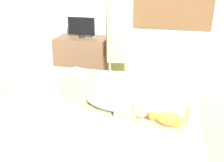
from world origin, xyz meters
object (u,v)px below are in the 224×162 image
object	(u,v)px
person_lying	(101,97)
desk	(83,58)
bed	(100,119)
chair_by_desk	(115,55)
cat	(167,119)
cup	(94,35)
tv_monitor	(81,27)

from	to	relation	value
person_lying	desk	xyz separation A→B (m)	(-0.87, 1.95, -0.24)
bed	chair_by_desk	world-z (taller)	chair_by_desk
bed	cat	distance (m)	0.90
person_lying	desk	distance (m)	2.15
cat	cup	distance (m)	2.61
tv_monitor	desk	bearing A→B (deg)	180.00
person_lying	cup	xyz separation A→B (m)	(-0.67, 2.00, 0.17)
cat	chair_by_desk	world-z (taller)	chair_by_desk
cat	chair_by_desk	xyz separation A→B (m)	(-0.91, 1.99, -0.05)
person_lying	cup	distance (m)	2.12
person_lying	cat	distance (m)	0.72
desk	cup	world-z (taller)	cup
bed	person_lying	distance (m)	0.40
tv_monitor	chair_by_desk	xyz separation A→B (m)	(0.64, -0.18, -0.41)
chair_by_desk	desk	bearing A→B (deg)	164.38
chair_by_desk	person_lying	bearing A→B (deg)	-82.50
person_lying	tv_monitor	bearing A→B (deg)	114.08
bed	chair_by_desk	size ratio (longest dim) A/B	2.57
bed	cat	world-z (taller)	cat
cup	chair_by_desk	bearing A→B (deg)	-28.04
bed	desk	distance (m)	1.97
person_lying	cat	size ratio (longest dim) A/B	2.63
tv_monitor	chair_by_desk	world-z (taller)	tv_monitor
tv_monitor	cup	size ratio (longest dim) A/B	6.04
desk	bed	bearing A→B (deg)	-65.79
cup	cat	bearing A→B (deg)	-58.69
person_lying	chair_by_desk	size ratio (longest dim) A/B	1.09
person_lying	tv_monitor	size ratio (longest dim) A/B	1.95
person_lying	chair_by_desk	world-z (taller)	chair_by_desk
cat	cup	bearing A→B (deg)	121.31
bed	tv_monitor	xyz separation A→B (m)	(-0.80, 1.79, 0.68)
tv_monitor	person_lying	bearing A→B (deg)	-65.92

